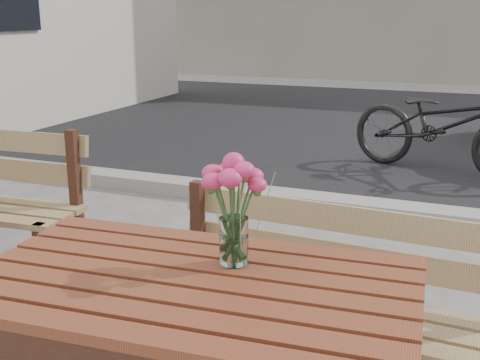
# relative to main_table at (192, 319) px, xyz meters

# --- Properties ---
(street) EXTENTS (30.00, 8.12, 0.12)m
(street) POSITION_rel_main_table_xyz_m (0.23, 5.12, -0.63)
(street) COLOR black
(street) RESTS_ON ground
(main_table) EXTENTS (1.33, 0.83, 0.79)m
(main_table) POSITION_rel_main_table_xyz_m (0.00, 0.00, 0.00)
(main_table) COLOR maroon
(main_table) RESTS_ON ground
(main_bench) EXTENTS (1.38, 0.48, 0.85)m
(main_bench) POSITION_rel_main_table_xyz_m (0.25, 0.70, -0.15)
(main_bench) COLOR olive
(main_bench) RESTS_ON ground
(main_vase) EXTENTS (0.19, 0.19, 0.34)m
(main_vase) POSITION_rel_main_table_xyz_m (0.07, 0.14, 0.34)
(main_vase) COLOR white
(main_vase) RESTS_ON main_table
(bicycle) EXTENTS (1.97, 1.24, 0.98)m
(bicycle) POSITION_rel_main_table_xyz_m (0.42, 4.60, -0.17)
(bicycle) COLOR black
(bicycle) RESTS_ON ground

